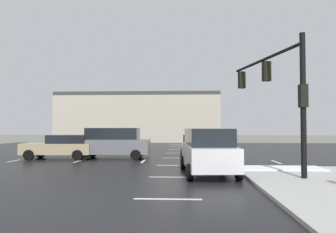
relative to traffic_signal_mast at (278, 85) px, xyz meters
name	(u,v)px	position (x,y,z in m)	size (l,w,h in m)	color
ground_plane	(176,162)	(-4.70, 4.93, -4.01)	(120.00, 120.00, 0.00)	slate
road_asphalt	(176,161)	(-4.70, 4.93, -4.00)	(44.00, 44.00, 0.02)	black
snow_strip_curbside	(279,168)	(0.30, 0.93, -3.84)	(4.00, 1.60, 0.06)	white
lane_markings	(197,164)	(-3.50, 3.55, -3.99)	(36.15, 36.15, 0.01)	silver
traffic_signal_mast	(278,85)	(0.00, 0.00, 0.00)	(1.70, 6.39, 5.69)	black
strip_building_background	(140,118)	(-10.60, 30.88, -0.59)	(22.39, 8.00, 6.84)	#BCB29E
sedan_tan	(61,146)	(-12.27, 5.96, -3.16)	(4.59, 2.17, 1.58)	tan
suv_white	(208,150)	(-3.16, -0.16, -2.92)	(2.47, 4.95, 2.03)	white
suv_grey	(113,142)	(-8.91, 6.37, -2.92)	(4.87, 2.24, 2.03)	slate
sedan_silver	(196,145)	(-3.36, 8.11, -3.16)	(2.20, 4.61, 1.58)	#B7BABF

